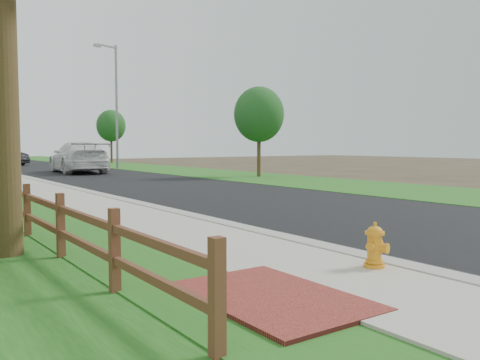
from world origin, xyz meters
TOP-DOWN VIEW (x-y plane):
  - ground at (0.00, 0.00)m, footprint 120.00×120.00m
  - road at (4.60, 35.00)m, footprint 8.00×90.00m
  - verge_far at (11.50, 35.00)m, footprint 6.00×90.00m
  - brick_patch at (-2.20, -1.00)m, footprint 1.60×2.40m
  - ranch_fence at (-3.60, 6.40)m, footprint 0.12×16.92m
  - fire_hydrant at (-0.10, -0.77)m, footprint 0.44×0.36m
  - white_suv at (4.59, 28.23)m, footprint 3.42×7.22m
  - dark_car_mid at (7.20, 36.77)m, footprint 2.92×4.95m
  - dark_car_far at (2.95, 44.40)m, footprint 3.44×5.39m
  - streetlight at (8.66, 32.08)m, footprint 2.10×0.97m
  - tree_near_right at (11.79, 17.82)m, footprint 2.90×2.90m
  - tree_far_right at (13.00, 44.46)m, footprint 2.94×2.94m

SIDE VIEW (x-z plane):
  - ground at x=0.00m, z-range 0.00..0.00m
  - road at x=4.60m, z-range 0.00..0.02m
  - verge_far at x=11.50m, z-range 0.00..0.04m
  - brick_patch at x=-2.20m, z-range 0.00..0.11m
  - fire_hydrant at x=-0.10m, z-range 0.07..0.74m
  - ranch_fence at x=-3.60m, z-range 0.07..1.17m
  - dark_car_mid at x=7.20m, z-range 0.02..1.60m
  - dark_car_far at x=2.95m, z-range 0.02..1.70m
  - white_suv at x=4.59m, z-range 0.02..2.05m
  - tree_near_right at x=11.79m, z-range 1.00..6.22m
  - tree_far_right at x=13.00m, z-range 1.08..6.51m
  - streetlight at x=8.66m, z-range 0.63..10.12m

